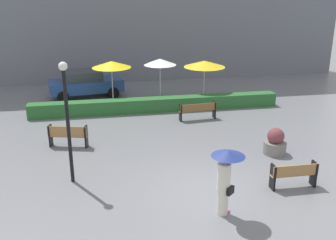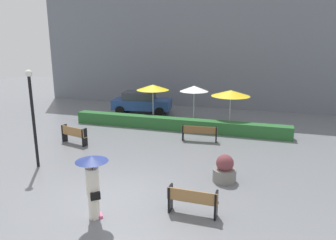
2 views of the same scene
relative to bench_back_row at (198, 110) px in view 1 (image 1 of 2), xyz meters
The scene contains 12 objects.
ground_plane 6.84m from the bench_back_row, 102.61° to the right, with size 60.00×60.00×0.00m, color slate.
bench_back_row is the anchor object (origin of this frame).
bench_far_left 6.49m from the bench_back_row, 158.74° to the right, with size 1.62×0.71×0.91m.
bench_near_right 7.32m from the bench_back_row, 79.72° to the right, with size 1.55×0.38×0.85m.
pedestrian_with_umbrella 8.44m from the bench_back_row, 99.67° to the right, with size 0.94×0.94×2.00m.
planter_pot 4.92m from the bench_back_row, 67.07° to the right, with size 0.88×0.88×1.06m.
lamp_post 8.16m from the bench_back_row, 136.65° to the right, with size 0.28×0.28×4.06m.
patio_umbrella_yellow 5.62m from the bench_back_row, 137.02° to the left, with size 2.13×2.13×2.37m.
patio_umbrella_white 4.41m from the bench_back_row, 107.27° to the left, with size 1.83×1.83×2.37m.
patio_umbrella_yellow_far 3.77m from the bench_back_row, 69.73° to the left, with size 2.31×2.31×2.30m.
hedge_strip 2.47m from the bench_back_row, 135.06° to the left, with size 12.96×0.70×0.71m, color #28602D.
parked_car 7.63m from the bench_back_row, 135.54° to the left, with size 4.41×2.47×1.57m.
Camera 1 is at (-3.29, -10.95, 6.24)m, focal length 41.84 mm.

